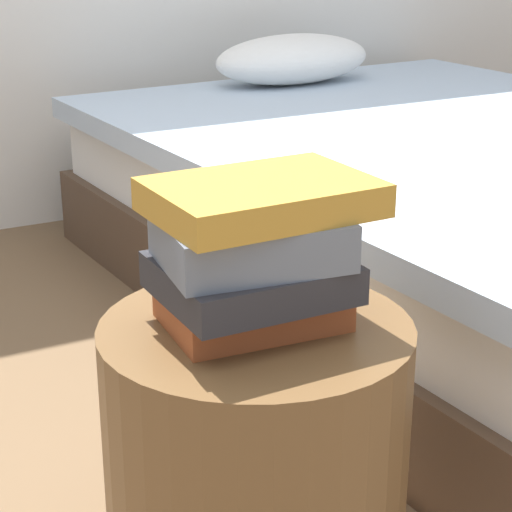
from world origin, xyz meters
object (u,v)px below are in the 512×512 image
(book_rust, at_px, (251,307))
(book_slate, at_px, (251,240))
(book_charcoal, at_px, (250,277))
(book_ochre, at_px, (262,197))
(bed, at_px, (451,210))
(side_table, at_px, (256,466))

(book_rust, bearing_deg, book_slate, -113.23)
(book_charcoal, bearing_deg, book_rust, 55.21)
(book_rust, distance_m, book_ochre, 0.16)
(bed, bearing_deg, book_charcoal, -144.76)
(book_rust, distance_m, book_charcoal, 0.05)
(book_rust, xyz_separation_m, book_charcoal, (-0.01, -0.01, 0.05))
(book_rust, height_order, book_slate, book_slate)
(side_table, height_order, book_rust, book_rust)
(side_table, bearing_deg, book_charcoal, 158.07)
(side_table, height_order, book_charcoal, book_charcoal)
(book_rust, xyz_separation_m, book_ochre, (0.01, -0.01, 0.16))
(bed, distance_m, book_rust, 1.37)
(book_charcoal, height_order, book_slate, book_slate)
(book_charcoal, relative_size, book_ochre, 0.85)
(book_rust, bearing_deg, bed, 42.80)
(book_slate, bearing_deg, book_rust, 69.67)
(side_table, relative_size, book_ochre, 1.56)
(side_table, height_order, book_ochre, book_ochre)
(bed, relative_size, book_rust, 8.78)
(bed, height_order, book_ochre, book_ochre)
(side_table, height_order, book_slate, book_slate)
(side_table, distance_m, book_slate, 0.36)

